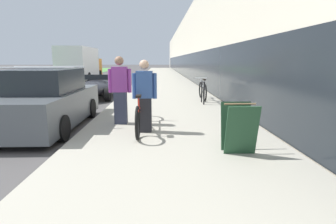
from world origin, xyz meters
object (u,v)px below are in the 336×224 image
Objects in this scene: tandem_bicycle at (141,112)px; parked_sedan_curbside at (46,102)px; person_rider at (145,96)px; cruiser_bike_nearest at (203,91)px; vintage_roadster_curbside at (95,88)px; sandwich_board_sign at (239,128)px; bike_rack_hoop at (203,90)px; moving_truck at (81,64)px; person_bystander at (120,90)px.

tandem_bicycle is 0.67× the size of parked_sedan_curbside.
tandem_bicycle is 0.58m from person_rider.
vintage_roadster_curbside is (-4.95, 1.72, -0.05)m from cruiser_bike_nearest.
parked_sedan_curbside is 1.00× the size of vintage_roadster_curbside.
parked_sedan_curbside is (-2.68, 1.00, -0.26)m from person_rider.
tandem_bicycle is 6.97m from vintage_roadster_curbside.
parked_sedan_curbside reaches higher than sandwich_board_sign.
bike_rack_hoop is (2.01, 4.03, -0.32)m from person_rider.
person_rider is at bearing -113.15° from cruiser_bike_nearest.
person_rider is at bearing -116.47° from bike_rack_hoop.
tandem_bicycle is at bearing -69.44° from moving_truck.
cruiser_bike_nearest is at bearing 64.14° from tandem_bicycle.
person_rider is at bearing -67.71° from vintage_roadster_curbside.
person_rider is at bearing 140.63° from sandwich_board_sign.
person_bystander is at bearing -129.89° from bike_rack_hoop.
vintage_roadster_curbside is at bearing 91.03° from parked_sedan_curbside.
person_bystander is (-0.68, 0.82, 0.04)m from person_rider.
person_bystander is at bearing -123.78° from cruiser_bike_nearest.
vintage_roadster_curbside reaches higher than tandem_bicycle.
moving_truck is at bearing 110.56° from tandem_bicycle.
person_rider reaches higher than parked_sedan_curbside.
tandem_bicycle is 1.69× the size of person_rider.
bike_rack_hoop is 16.00m from moving_truck.
tandem_bicycle is 3.29× the size of bike_rack_hoop.
cruiser_bike_nearest is 6.34m from parked_sedan_curbside.
moving_truck is (-3.77, 10.73, 0.98)m from vintage_roadster_curbside.
parked_sedan_curbside is at bearing 151.16° from sandwich_board_sign.
cruiser_bike_nearest is at bearing 40.02° from parked_sedan_curbside.
person_rider reaches higher than tandem_bicycle.
tandem_bicycle is at bearing -115.86° from cruiser_bike_nearest.
moving_truck is (-6.44, 17.16, 0.92)m from tandem_bicycle.
parked_sedan_curbside is at bearing -76.81° from moving_truck.
tandem_bicycle is 2.65m from parked_sedan_curbside.
cruiser_bike_nearest is 15.23m from moving_truck.
person_rider is 7.36m from vintage_roadster_curbside.
cruiser_bike_nearest is at bearing -54.99° from moving_truck.
person_rider is 18.71m from moving_truck.
person_bystander is 0.96× the size of cruiser_bike_nearest.
moving_truck is at bearing 109.35° from vintage_roadster_curbside.
person_bystander reaches higher than sandwich_board_sign.
person_rider is at bearing -20.48° from parked_sedan_curbside.
parked_sedan_curbside is at bearing -139.98° from cruiser_bike_nearest.
vintage_roadster_curbside is (-0.10, 5.80, -0.23)m from parked_sedan_curbside.
tandem_bicycle is 0.40× the size of moving_truck.
sandwich_board_sign is at bearing -61.12° from vintage_roadster_curbside.
tandem_bicycle is 18.35m from moving_truck.
person_bystander is 6.36m from vintage_roadster_curbside.
person_bystander is at bearing 137.09° from sandwich_board_sign.
bike_rack_hoop is 5.48m from sandwich_board_sign.
person_rider is at bearing -69.50° from moving_truck.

